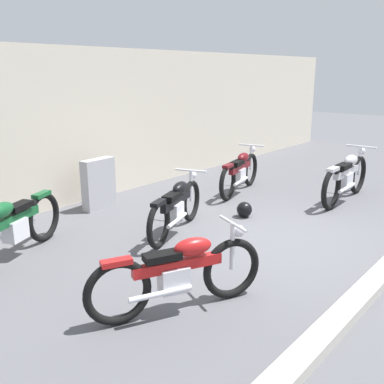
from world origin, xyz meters
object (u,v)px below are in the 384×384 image
at_px(motorcycle_green, 11,227).
at_px(helmet, 244,210).
at_px(motorcycle_silver, 346,177).
at_px(motorcycle_maroon, 240,172).
at_px(stone_marker, 99,184).
at_px(motorcycle_black, 177,206).
at_px(motorcycle_red, 180,273).

bearing_deg(motorcycle_green, helmet, 134.84).
distance_m(motorcycle_silver, motorcycle_maroon, 2.03).
xyz_separation_m(stone_marker, motorcycle_black, (-0.03, -1.90, -0.04)).
bearing_deg(helmet, motorcycle_black, 163.69).
relative_size(motorcycle_red, motorcycle_green, 0.93).
bearing_deg(motorcycle_red, motorcycle_silver, 27.61).
distance_m(stone_marker, helmet, 2.62).
xyz_separation_m(motorcycle_red, motorcycle_maroon, (4.24, 2.12, 0.01)).
bearing_deg(motorcycle_maroon, stone_marker, 138.93).
xyz_separation_m(stone_marker, helmet, (1.26, -2.28, -0.32)).
relative_size(stone_marker, motorcycle_maroon, 0.46).
xyz_separation_m(helmet, motorcycle_silver, (2.06, -0.92, 0.34)).
height_order(motorcycle_black, motorcycle_red, motorcycle_red).
distance_m(stone_marker, motorcycle_silver, 4.61).
bearing_deg(helmet, motorcycle_maroon, 36.82).
height_order(motorcycle_silver, motorcycle_maroon, motorcycle_silver).
xyz_separation_m(motorcycle_black, motorcycle_silver, (3.35, -1.30, 0.05)).
relative_size(motorcycle_black, motorcycle_silver, 0.85).
bearing_deg(helmet, motorcycle_red, -158.53).
xyz_separation_m(motorcycle_silver, motorcycle_red, (-5.03, -0.25, -0.05)).
xyz_separation_m(helmet, motorcycle_maroon, (1.27, 0.95, 0.30)).
bearing_deg(motorcycle_green, motorcycle_silver, 133.94).
relative_size(helmet, motorcycle_green, 0.14).
relative_size(helmet, motorcycle_maroon, 0.13).
height_order(stone_marker, motorcycle_green, motorcycle_green).
relative_size(motorcycle_silver, motorcycle_maroon, 1.11).
bearing_deg(motorcycle_red, stone_marker, 88.45).
bearing_deg(motorcycle_black, motorcycle_maroon, -6.68).
relative_size(helmet, motorcycle_silver, 0.12).
xyz_separation_m(helmet, motorcycle_red, (-2.97, -1.17, 0.29)).
relative_size(motorcycle_silver, motorcycle_red, 1.21).
distance_m(motorcycle_silver, motorcycle_green, 5.93).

